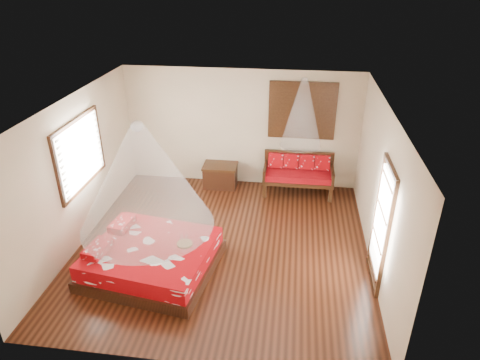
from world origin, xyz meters
name	(u,v)px	position (x,y,z in m)	size (l,w,h in m)	color
room	(222,181)	(0.00, 0.00, 1.40)	(5.54, 5.54, 2.84)	black
bed	(151,258)	(-1.13, -0.87, 0.25)	(2.37, 2.20, 0.64)	black
daybed	(298,172)	(1.39, 2.37, 0.52)	(1.62, 0.72, 0.94)	black
storage_chest	(220,175)	(-0.48, 2.45, 0.28)	(0.82, 0.60, 0.56)	black
shutter_panel	(302,111)	(1.39, 2.72, 1.90)	(1.52, 0.06, 1.32)	black
window_left	(81,154)	(-2.71, 0.20, 1.70)	(0.10, 1.74, 1.34)	black
glazed_door	(381,226)	(2.72, -0.60, 1.07)	(0.08, 1.02, 2.16)	black
wine_tray	(184,242)	(-0.55, -0.74, 0.56)	(0.28, 0.28, 0.22)	brown
mosquito_net_main	(143,177)	(-1.11, -0.87, 1.85)	(2.20, 2.20, 1.80)	white
mosquito_net_daybed	(302,113)	(1.39, 2.25, 2.00)	(0.90, 0.90, 1.50)	white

